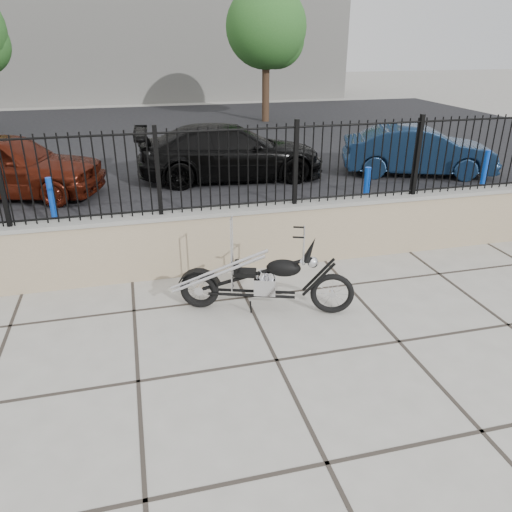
{
  "coord_description": "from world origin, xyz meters",
  "views": [
    {
      "loc": [
        -1.35,
        -4.38,
        3.29
      ],
      "look_at": [
        0.12,
        1.42,
        0.64
      ],
      "focal_mm": 35.0,
      "sensor_mm": 36.0,
      "label": 1
    }
  ],
  "objects_px": {
    "car_red": "(6,165)",
    "car_blue": "(418,151)",
    "car_black": "(231,152)",
    "chopper_motorcycle": "(262,265)"
  },
  "relations": [
    {
      "from": "car_red",
      "to": "car_blue",
      "type": "xyz_separation_m",
      "value": [
        9.79,
        -0.51,
        -0.09
      ]
    },
    {
      "from": "car_red",
      "to": "car_black",
      "type": "height_order",
      "value": "car_red"
    },
    {
      "from": "chopper_motorcycle",
      "to": "car_red",
      "type": "height_order",
      "value": "car_red"
    },
    {
      "from": "chopper_motorcycle",
      "to": "car_red",
      "type": "xyz_separation_m",
      "value": [
        -4.13,
        6.29,
        0.06
      ]
    },
    {
      "from": "chopper_motorcycle",
      "to": "car_red",
      "type": "distance_m",
      "value": 7.53
    },
    {
      "from": "chopper_motorcycle",
      "to": "car_blue",
      "type": "bearing_deg",
      "value": 65.0
    },
    {
      "from": "chopper_motorcycle",
      "to": "car_red",
      "type": "bearing_deg",
      "value": 142.66
    },
    {
      "from": "car_black",
      "to": "chopper_motorcycle",
      "type": "bearing_deg",
      "value": 174.77
    },
    {
      "from": "chopper_motorcycle",
      "to": "car_black",
      "type": "relative_size",
      "value": 0.47
    },
    {
      "from": "car_red",
      "to": "car_blue",
      "type": "height_order",
      "value": "car_red"
    }
  ]
}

